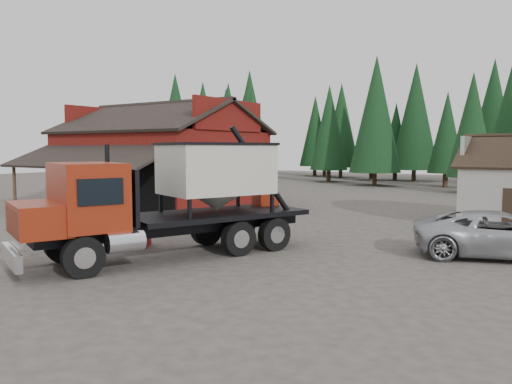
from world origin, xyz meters
The scene contains 9 objects.
ground centered at (0.00, 0.00, 0.00)m, with size 120.00×120.00×0.00m, color #423933.
red_barn centered at (-11.00, 9.90, 2.69)m, with size 12.80×13.63×7.18m.
conifer_backdrop centered at (0.00, 42.00, 0.00)m, with size 76.00×16.00×16.00m, color black, non-canonical shape.
near_pine_a centered at (-22.00, 28.00, 6.39)m, with size 4.40×4.40×11.40m.
near_pine_b centered at (6.00, 30.00, 5.89)m, with size 3.96×3.96×10.40m.
near_pine_d centered at (-4.00, 34.00, 7.39)m, with size 5.28×5.28×13.40m.
feed_truck centered at (2.05, -2.97, 2.21)m, with size 6.54×10.74×4.73m.
silver_car centered at (11.88, 3.32, 0.82)m, with size 2.73×5.93×1.65m, color #AEB1B6.
equip_box centered at (-0.24, -2.43, 0.30)m, with size 0.70×1.10×0.60m, color maroon.
Camera 1 is at (14.24, -16.03, 3.87)m, focal length 35.00 mm.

